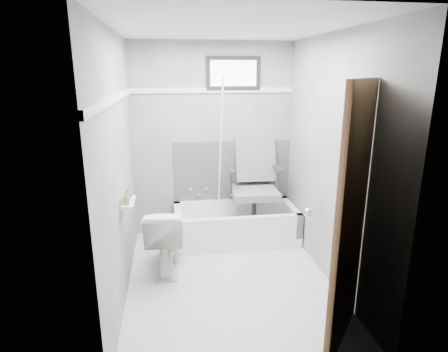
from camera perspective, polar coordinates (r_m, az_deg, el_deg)
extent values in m
plane|color=white|center=(3.94, 0.77, -15.55)|extent=(2.60, 2.60, 0.00)
plane|color=silver|center=(3.39, 0.93, 21.73)|extent=(2.60, 2.60, 0.00)
cube|color=slate|center=(4.73, -1.68, 5.41)|extent=(2.00, 0.02, 2.40)
cube|color=slate|center=(2.26, 6.14, -6.30)|extent=(2.00, 0.02, 2.40)
cube|color=slate|center=(3.46, -15.73, 0.99)|extent=(0.02, 2.60, 2.40)
cube|color=slate|center=(3.76, 16.07, 2.11)|extent=(0.02, 2.60, 2.40)
imported|color=white|center=(4.03, -8.83, -9.40)|extent=(0.45, 0.74, 0.70)
cube|color=#4C4C4F|center=(4.84, 1.31, 0.81)|extent=(1.50, 0.02, 0.78)
cube|color=white|center=(4.65, -1.73, 12.92)|extent=(2.00, 0.02, 0.06)
cube|color=white|center=(3.36, -16.30, 11.27)|extent=(0.02, 2.60, 0.06)
cylinder|color=white|center=(4.54, -0.57, 3.03)|extent=(0.02, 0.50, 1.90)
cube|color=white|center=(3.50, -14.32, -3.90)|extent=(0.10, 0.32, 0.02)
imported|color=#A18650|center=(3.40, -14.69, -3.32)|extent=(0.06, 0.06, 0.12)
imported|color=#455F80|center=(3.54, -14.45, -2.68)|extent=(0.08, 0.08, 0.09)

